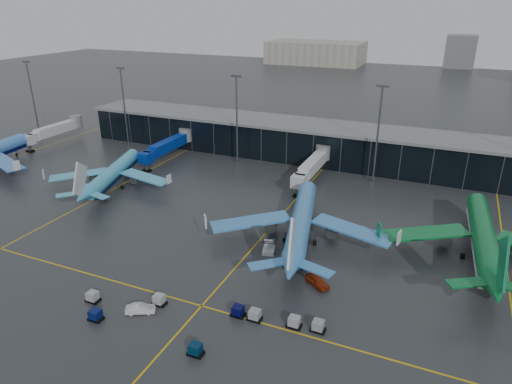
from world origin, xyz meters
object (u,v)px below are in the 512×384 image
at_px(airliner_klm_near, 302,209).
at_px(mobile_airstair, 269,249).
at_px(airliner_arkefly, 113,164).
at_px(baggage_carts, 204,317).
at_px(service_van_red, 317,281).
at_px(service_van_white, 140,309).
at_px(airliner_aer_lingus, 486,224).

distance_m(airliner_klm_near, mobile_airstair, 10.40).
xyz_separation_m(airliner_arkefly, baggage_carts, (48.29, -38.22, -5.14)).
bearing_deg(mobile_airstair, service_van_red, -45.80).
bearing_deg(service_van_white, airliner_klm_near, -52.98).
distance_m(mobile_airstair, service_van_red, 13.67).
height_order(airliner_klm_near, service_van_red, airliner_klm_near).
distance_m(baggage_carts, service_van_red, 20.41).
bearing_deg(baggage_carts, airliner_arkefly, 141.64).
relative_size(service_van_red, service_van_white, 1.07).
xyz_separation_m(airliner_klm_near, service_van_red, (7.83, -14.61, -5.85)).
height_order(airliner_arkefly, service_van_white, airliner_arkefly).
height_order(airliner_arkefly, baggage_carts, airliner_arkefly).
bearing_deg(mobile_airstair, airliner_klm_near, 47.75).
xyz_separation_m(baggage_carts, service_van_white, (-10.02, -2.26, -0.02)).
bearing_deg(airliner_klm_near, airliner_aer_lingus, -0.92).
xyz_separation_m(baggage_carts, service_van_red, (12.97, 15.76, 0.07)).
height_order(airliner_aer_lingus, service_van_red, airliner_aer_lingus).
xyz_separation_m(airliner_arkefly, service_van_red, (61.27, -22.46, -5.08)).
bearing_deg(service_van_white, airliner_aer_lingus, -78.54).
height_order(airliner_arkefly, service_van_red, airliner_arkefly).
relative_size(airliner_arkefly, baggage_carts, 1.03).
xyz_separation_m(airliner_arkefly, mobile_airstair, (49.52, -15.47, -5.13)).
distance_m(mobile_airstair, service_van_white, 27.42).
relative_size(airliner_klm_near, airliner_aer_lingus, 0.99).
bearing_deg(airliner_aer_lingus, airliner_klm_near, -171.35).
height_order(service_van_red, service_van_white, service_van_red).
bearing_deg(baggage_carts, airliner_klm_near, 80.39).
height_order(airliner_klm_near, airliner_aer_lingus, airliner_aer_lingus).
relative_size(airliner_aer_lingus, mobile_airstair, 11.98).
relative_size(airliner_klm_near, baggage_carts, 1.16).
distance_m(airliner_aer_lingus, service_van_white, 62.90).
distance_m(airliner_klm_near, baggage_carts, 31.36).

